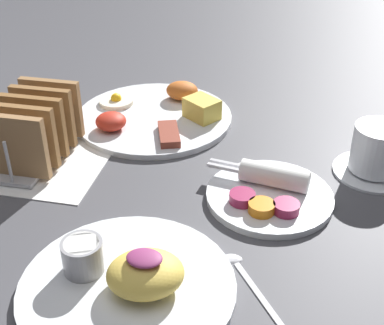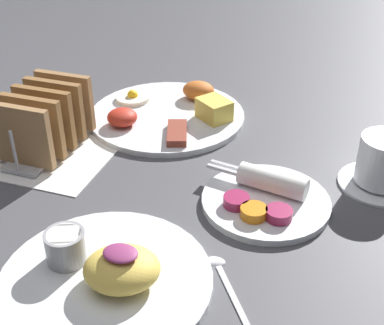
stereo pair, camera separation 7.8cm
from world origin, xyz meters
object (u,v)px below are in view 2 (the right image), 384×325
(plate_foreground, at_px, (106,274))
(coffee_cup, at_px, (384,164))
(plate_condiments, at_px, (266,198))
(toast_rack, at_px, (45,120))
(plate_breakfast, at_px, (170,113))

(plate_foreground, bearing_deg, coffee_cup, 47.06)
(plate_condiments, relative_size, toast_rack, 1.03)
(plate_condiments, height_order, plate_foreground, plate_foreground)
(plate_condiments, distance_m, plate_foreground, 0.25)
(plate_foreground, height_order, toast_rack, toast_rack)
(toast_rack, height_order, coffee_cup, toast_rack)
(plate_foreground, bearing_deg, plate_condiments, 55.99)
(plate_foreground, xyz_separation_m, toast_rack, (-0.23, 0.25, 0.04))
(plate_foreground, relative_size, coffee_cup, 2.06)
(plate_breakfast, relative_size, plate_foreground, 1.13)
(plate_breakfast, height_order, plate_condiments, plate_breakfast)
(plate_condiments, bearing_deg, toast_rack, 174.15)
(plate_breakfast, bearing_deg, toast_rack, -132.34)
(coffee_cup, bearing_deg, plate_breakfast, 164.88)
(plate_foreground, bearing_deg, toast_rack, 132.64)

